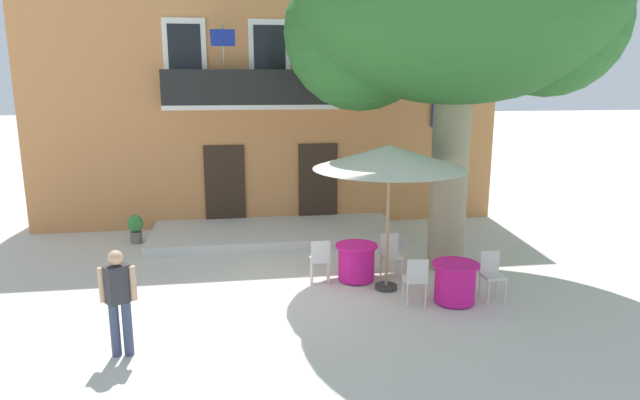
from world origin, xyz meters
name	(u,v)px	position (x,y,z in m)	size (l,w,h in m)	color
ground_plane	(303,289)	(0.00, 0.00, 0.00)	(120.00, 120.00, 0.00)	beige
building_facade	(266,90)	(-0.26, 6.99, 3.75)	(13.00, 5.09, 7.50)	#CC844C
entrance_step_platform	(276,233)	(-0.26, 3.70, 0.12)	(6.37, 2.59, 0.25)	silver
plane_tree	(452,14)	(3.14, 0.87, 5.33)	(6.68, 5.86, 7.44)	gray
cafe_table_near_tree	(356,262)	(1.14, 0.32, 0.39)	(0.86, 0.86, 0.76)	#DB1984
cafe_chair_near_tree_0	(320,258)	(0.38, 0.29, 0.53)	(0.43, 0.43, 0.91)	silver
cafe_chair_near_tree_1	(390,252)	(1.88, 0.42, 0.53)	(0.41, 0.41, 0.91)	silver
cafe_table_middle	(455,282)	(2.68, -1.09, 0.39)	(0.86, 0.86, 0.76)	#DB1984
cafe_chair_middle_0	(492,272)	(3.43, -1.00, 0.53)	(0.41, 0.41, 0.91)	silver
cafe_chair_middle_1	(416,278)	(1.93, -1.10, 0.53)	(0.43, 0.43, 0.91)	silver
cafe_umbrella	(389,158)	(1.62, -0.24, 2.61)	(2.90, 2.90, 2.85)	#997A56
ground_planter_left	(136,227)	(-3.80, 3.75, 0.41)	(0.38, 0.38, 0.73)	slate
pedestrian_near_entrance	(119,297)	(-2.99, -2.23, 0.92)	(0.53, 0.38, 1.64)	#384260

